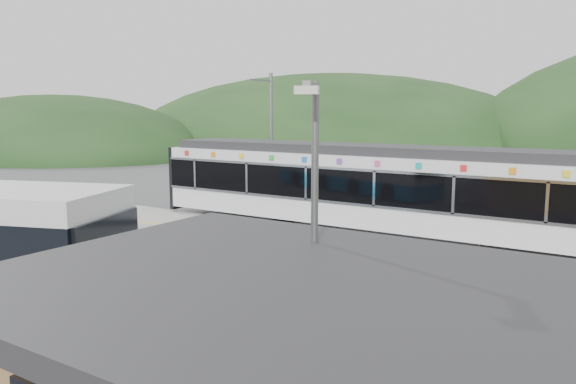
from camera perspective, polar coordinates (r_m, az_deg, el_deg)
The scene contains 7 objects.
ground at distance 18.19m, azimuth 1.20°, elevation -8.14°, with size 120.00×120.00×0.00m, color #4C4C4F.
hills at distance 21.01m, azimuth 23.86°, elevation -6.61°, with size 146.00×149.00×26.00m.
platform at distance 20.94m, azimuth 5.96°, elevation -5.56°, with size 26.00×3.20×0.30m, color #9E9E99.
yellow_line at distance 19.78m, azimuth 4.25°, elevation -5.90°, with size 26.00×0.10×0.01m, color yellow.
train at distance 22.97m, azimuth 9.17°, elevation 0.47°, with size 20.44×3.01×3.74m.
catenary_mast_west at distance 28.49m, azimuth -1.77°, elevation 5.28°, with size 0.18×1.80×7.00m.
lamp_post at distance 9.11m, azimuth 2.34°, elevation -3.06°, with size 0.45×1.05×5.60m.
Camera 1 is at (9.13, -14.87, 5.15)m, focal length 35.00 mm.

